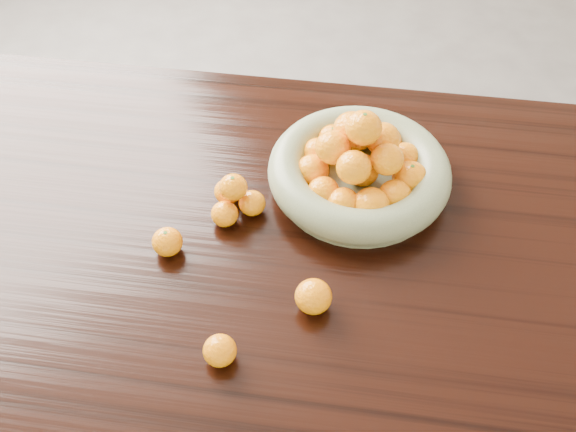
# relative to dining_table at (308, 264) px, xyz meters

# --- Properties ---
(ground) EXTENTS (5.00, 5.00, 0.00)m
(ground) POSITION_rel_dining_table_xyz_m (0.00, 0.00, -0.66)
(ground) COLOR #5E5C58
(ground) RESTS_ON ground
(dining_table) EXTENTS (2.00, 1.00, 0.75)m
(dining_table) POSITION_rel_dining_table_xyz_m (0.00, 0.00, 0.00)
(dining_table) COLOR black
(dining_table) RESTS_ON ground
(fruit_bowl) EXTENTS (0.38, 0.38, 0.19)m
(fruit_bowl) POSITION_rel_dining_table_xyz_m (0.09, 0.15, 0.14)
(fruit_bowl) COLOR gray
(fruit_bowl) RESTS_ON dining_table
(orange_pyramid) EXTENTS (0.11, 0.12, 0.10)m
(orange_pyramid) POSITION_rel_dining_table_xyz_m (-0.16, 0.05, 0.13)
(orange_pyramid) COLOR #FF9507
(orange_pyramid) RESTS_ON dining_table
(loose_orange_0) EXTENTS (0.06, 0.06, 0.06)m
(loose_orange_0) POSITION_rel_dining_table_xyz_m (-0.27, -0.07, 0.12)
(loose_orange_0) COLOR #FF9507
(loose_orange_0) RESTS_ON dining_table
(loose_orange_1) EXTENTS (0.06, 0.06, 0.05)m
(loose_orange_1) POSITION_rel_dining_table_xyz_m (-0.12, -0.29, 0.12)
(loose_orange_1) COLOR #FF9507
(loose_orange_1) RESTS_ON dining_table
(loose_orange_2) EXTENTS (0.07, 0.07, 0.06)m
(loose_orange_2) POSITION_rel_dining_table_xyz_m (0.03, -0.16, 0.12)
(loose_orange_2) COLOR #FF9507
(loose_orange_2) RESTS_ON dining_table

